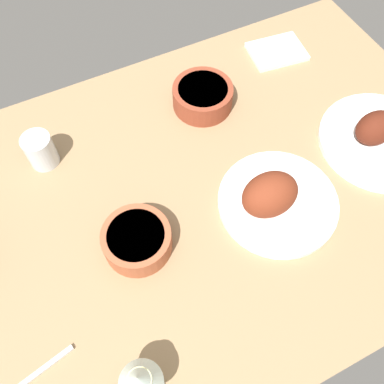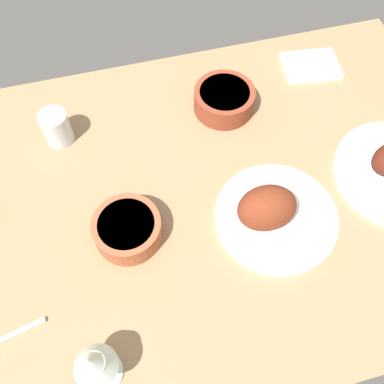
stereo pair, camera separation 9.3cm
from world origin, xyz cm
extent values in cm
cube|color=#937551|center=(0.00, 0.00, 2.00)|extent=(140.00, 90.00, 4.00)
cylinder|color=white|center=(-16.26, 10.19, 4.80)|extent=(26.73, 26.73, 1.60)
ellipsoid|color=maroon|center=(-13.33, 9.97, 10.18)|extent=(12.54, 9.49, 9.96)
cylinder|color=brown|center=(-14.54, -23.36, 6.98)|extent=(15.22, 15.22, 5.95)
cylinder|color=#DBCC7A|center=(-14.54, -23.36, 9.45)|extent=(12.48, 12.48, 1.00)
cylinder|color=#A35133|center=(15.49, 5.77, 6.84)|extent=(14.39, 14.39, 5.68)
cylinder|color=#4C192D|center=(15.49, 5.77, 9.18)|extent=(11.80, 11.80, 1.00)
cylinder|color=silver|center=(24.92, 31.61, 4.25)|extent=(7.00, 7.00, 0.50)
cylinder|color=silver|center=(24.92, 31.61, 8.00)|extent=(1.00, 1.00, 7.00)
cone|color=silver|center=(24.92, 31.61, 14.75)|extent=(7.60, 7.60, 6.50)
cylinder|color=beige|center=(24.92, 31.61, 13.30)|extent=(4.18, 4.18, 2.80)
cylinder|color=silver|center=(26.93, -24.20, 8.18)|extent=(6.76, 6.76, 8.36)
cube|color=white|center=(-41.99, -31.15, 4.60)|extent=(16.30, 13.14, 1.20)
camera|label=1|loc=(20.73, 42.01, 86.68)|focal=39.28mm
camera|label=2|loc=(12.00, 45.28, 86.68)|focal=39.28mm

